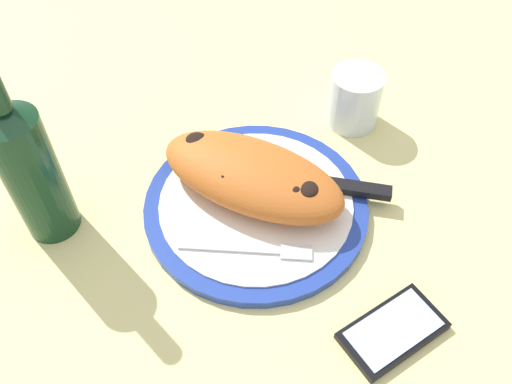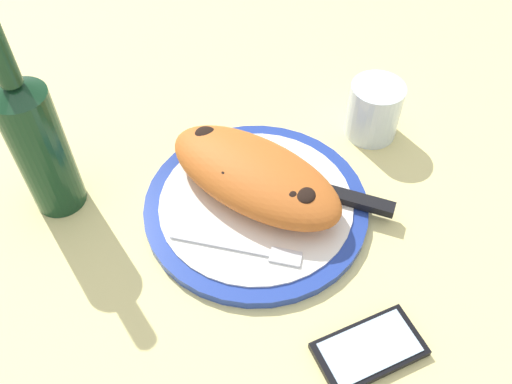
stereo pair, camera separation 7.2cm
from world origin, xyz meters
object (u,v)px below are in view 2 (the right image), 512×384
smartphone (369,349)px  fork (248,250)px  water_glass (373,113)px  knife (335,195)px  wine_bottle (38,144)px  calzone (254,175)px  plate (256,205)px

smartphone → fork: bearing=164.5°
smartphone → water_glass: 36.52cm
knife → water_glass: 16.30cm
knife → smartphone: size_ratio=1.71×
fork → water_glass: size_ratio=1.90×
knife → wine_bottle: (-34.55, -16.16, 8.79)cm
calzone → water_glass: 22.41cm
calzone → smartphone: size_ratio=2.04×
plate → water_glass: (8.96, 21.73, 3.14)cm
smartphone → water_glass: (-11.81, 34.39, 3.40)cm
fork → knife: bearing=63.1°
calzone → fork: size_ratio=1.65×
fork → smartphone: size_ratio=1.24×
smartphone → knife: bearing=122.1°
calzone → knife: calzone is taller
fork → wine_bottle: bearing=-173.8°
water_glass → wine_bottle: (-34.16, -32.37, 7.03)cm
smartphone → wine_bottle: wine_bottle is taller
plate → smartphone: 24.33cm
smartphone → wine_bottle: size_ratio=0.49×
knife → calzone: bearing=-160.1°
knife → water_glass: (-0.39, 16.20, 1.76)cm
fork → knife: (6.68, 13.16, 0.30)cm
plate → wine_bottle: bearing=-157.1°
calzone → smartphone: 26.54cm
wine_bottle → plate: bearing=22.9°
plate → knife: size_ratio=1.32×
fork → plate: bearing=109.3°
plate → fork: size_ratio=1.81×
calzone → wine_bottle: bearing=-152.8°
plate → smartphone: (20.77, -12.66, -0.25)cm
knife → wine_bottle: 39.14cm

